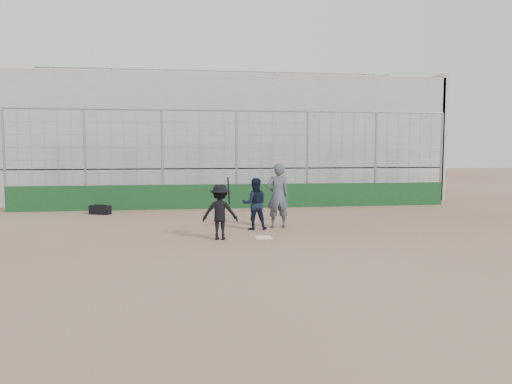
{
  "coord_description": "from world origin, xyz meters",
  "views": [
    {
      "loc": [
        -2.16,
        -13.43,
        2.46
      ],
      "look_at": [
        0.0,
        1.4,
        1.15
      ],
      "focal_mm": 35.0,
      "sensor_mm": 36.0,
      "label": 1
    }
  ],
  "objects": [
    {
      "name": "ground",
      "position": [
        0.0,
        0.0,
        0.0
      ],
      "size": [
        90.0,
        90.0,
        0.0
      ],
      "primitive_type": "plane",
      "color": "brown",
      "rests_on": "ground"
    },
    {
      "name": "backstop",
      "position": [
        0.0,
        7.0,
        0.96
      ],
      "size": [
        18.1,
        0.25,
        4.04
      ],
      "color": "#123B1A",
      "rests_on": "ground"
    },
    {
      "name": "home_plate",
      "position": [
        0.0,
        0.0,
        0.01
      ],
      "size": [
        0.44,
        0.44,
        0.02
      ],
      "primitive_type": "cube",
      "color": "white",
      "rests_on": "ground"
    },
    {
      "name": "batter_at_plate",
      "position": [
        -1.19,
        -0.06,
        0.75
      ],
      "size": [
        1.05,
        0.8,
        1.68
      ],
      "color": "black",
      "rests_on": "ground"
    },
    {
      "name": "equipment_bag",
      "position": [
        -5.27,
        5.75,
        0.17
      ],
      "size": [
        0.85,
        0.62,
        0.37
      ],
      "color": "black",
      "rests_on": "ground"
    },
    {
      "name": "catcher_crouched",
      "position": [
        -0.04,
        1.41,
        0.53
      ],
      "size": [
        0.78,
        0.61,
        1.07
      ],
      "color": "black",
      "rests_on": "ground"
    },
    {
      "name": "umpire",
      "position": [
        0.72,
        1.69,
        0.9
      ],
      "size": [
        0.78,
        0.56,
        1.81
      ],
      "primitive_type": "imported",
      "rotation": [
        0.0,
        0.0,
        3.26
      ],
      "color": "#474E5A",
      "rests_on": "ground"
    },
    {
      "name": "bleachers",
      "position": [
        0.0,
        11.95,
        2.92
      ],
      "size": [
        20.25,
        6.7,
        6.98
      ],
      "color": "#9A9A9A",
      "rests_on": "ground"
    }
  ]
}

